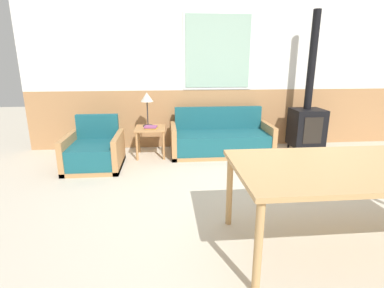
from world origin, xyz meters
The scene contains 9 objects.
ground_plane centered at (0.00, 0.00, 0.00)m, with size 16.00×16.00×0.00m, color beige.
wall_back centered at (-0.01, 2.63, 1.37)m, with size 7.20×0.09×2.70m.
couch centered at (-0.18, 2.08, 0.24)m, with size 1.73×0.76×0.78m.
armchair centered at (-2.23, 1.60, 0.23)m, with size 0.82×0.86×0.76m.
side_table centered at (-1.39, 2.06, 0.42)m, with size 0.50×0.50×0.50m.
table_lamp centered at (-1.43, 2.15, 0.96)m, with size 0.21×0.21×0.58m.
book_stack centered at (-1.38, 1.97, 0.53)m, with size 0.22×0.18×0.04m.
dining_table centered at (0.47, -0.70, 0.71)m, with size 2.11×1.06×0.77m.
wood_stove centered at (1.38, 2.13, 0.58)m, with size 0.54×0.50×2.40m.
Camera 1 is at (-1.14, -2.90, 1.62)m, focal length 28.00 mm.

